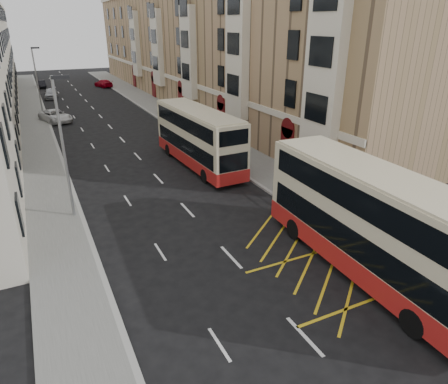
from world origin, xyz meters
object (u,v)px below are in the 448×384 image
bus_shelter (434,221)px  street_lamp_near (63,141)px  double_decker_rear (198,138)px  car_red (103,83)px  pedestrian_far (355,204)px  white_van (55,116)px  double_decker_front (371,223)px  pedestrian_mid (364,211)px  car_dark (41,84)px  street_lamp_far (37,79)px  pedestrian_near (395,240)px  car_silver (51,93)px  litter_bin (420,273)px

bus_shelter → street_lamp_near: 19.38m
double_decker_rear → car_red: size_ratio=2.51×
pedestrian_far → white_van: bearing=-66.7°
double_decker_front → pedestrian_mid: double_decker_front is taller
double_decker_front → pedestrian_far: size_ratio=6.59×
double_decker_front → car_dark: bearing=100.6°
street_lamp_far → double_decker_front: 43.35m
street_lamp_near → car_red: (11.32, 52.90, -3.97)m
street_lamp_far → double_decker_rear: (10.19, -24.60, -2.32)m
pedestrian_near → car_dark: bearing=-121.5°
double_decker_front → pedestrian_mid: bearing=50.1°
double_decker_rear → pedestrian_near: bearing=-82.0°
car_silver → street_lamp_near: bearing=-86.0°
bus_shelter → pedestrian_mid: size_ratio=2.21×
street_lamp_near → white_van: street_lamp_near is taller
litter_bin → pedestrian_mid: pedestrian_mid is taller
car_dark → bus_shelter: bearing=-81.2°
white_van → car_red: white_van is taller
street_lamp_near → car_red: street_lamp_near is taller
pedestrian_near → pedestrian_far: bearing=-148.1°
double_decker_rear → pedestrian_far: size_ratio=6.11×
bus_shelter → car_red: bus_shelter is taller
bus_shelter → street_lamp_far: 44.94m
street_lamp_near → litter_bin: 19.06m
street_lamp_far → white_van: (1.15, -2.94, -3.93)m
pedestrian_near → car_red: size_ratio=0.42×
bus_shelter → car_dark: bus_shelter is taller
bus_shelter → double_decker_rear: 18.35m
double_decker_front → pedestrian_near: (1.93, 0.14, -1.40)m
double_decker_front → double_decker_rear: (-1.16, 17.18, -0.18)m
pedestrian_far → double_decker_front: bearing=55.4°
double_decker_front → car_silver: bearing=101.7°
double_decker_front → car_red: 64.71m
street_lamp_near → street_lamp_far: bearing=90.0°
double_decker_rear → car_red: bearing=86.3°
litter_bin → pedestrian_far: size_ratio=0.50×
bus_shelter → pedestrian_near: bus_shelter is taller
double_decker_rear → white_van: 23.53m
pedestrian_mid → street_lamp_near: bearing=139.3°
white_van → car_silver: car_silver is taller
street_lamp_near → car_silver: size_ratio=1.77×
pedestrian_far → car_red: pedestrian_far is taller
street_lamp_far → white_van: 5.04m
street_lamp_far → white_van: street_lamp_far is taller
litter_bin → pedestrian_far: bearing=73.6°
bus_shelter → double_decker_front: (-3.34, 0.61, 0.37)m
bus_shelter → double_decker_front: bearing=169.7°
bus_shelter → car_silver: (-12.79, 56.68, -1.37)m
double_decker_rear → car_silver: double_decker_rear is taller
car_silver → car_red: car_silver is taller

